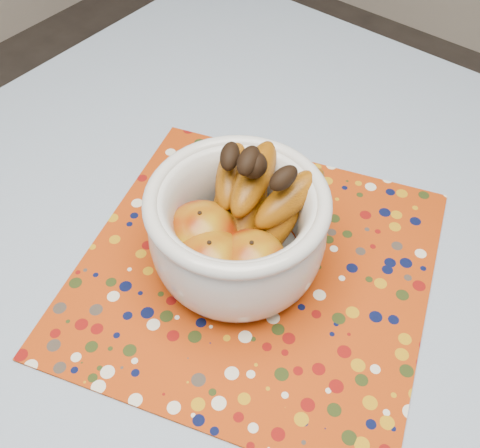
{
  "coord_description": "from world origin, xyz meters",
  "views": [
    {
      "loc": [
        0.18,
        -0.28,
        1.36
      ],
      "look_at": [
        -0.09,
        0.06,
        0.84
      ],
      "focal_mm": 42.0,
      "sensor_mm": 36.0,
      "label": 1
    }
  ],
  "objects": [
    {
      "name": "tablecloth",
      "position": [
        0.0,
        0.0,
        0.76
      ],
      "size": [
        1.32,
        1.32,
        0.01
      ],
      "primitive_type": "cube",
      "color": "slate",
      "rests_on": "table"
    },
    {
      "name": "table",
      "position": [
        0.0,
        0.0,
        0.67
      ],
      "size": [
        1.2,
        1.2,
        0.75
      ],
      "color": "brown",
      "rests_on": "ground"
    },
    {
      "name": "placemat",
      "position": [
        -0.07,
        0.06,
        0.76
      ],
      "size": [
        0.55,
        0.55,
        0.0
      ],
      "primitive_type": "cube",
      "rotation": [
        0.0,
        0.0,
        0.32
      ],
      "color": "#9C3008",
      "rests_on": "tablecloth"
    },
    {
      "name": "fruit_bowl",
      "position": [
        -0.09,
        0.06,
        0.84
      ],
      "size": [
        0.22,
        0.22,
        0.18
      ],
      "color": "silver",
      "rests_on": "placemat"
    }
  ]
}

